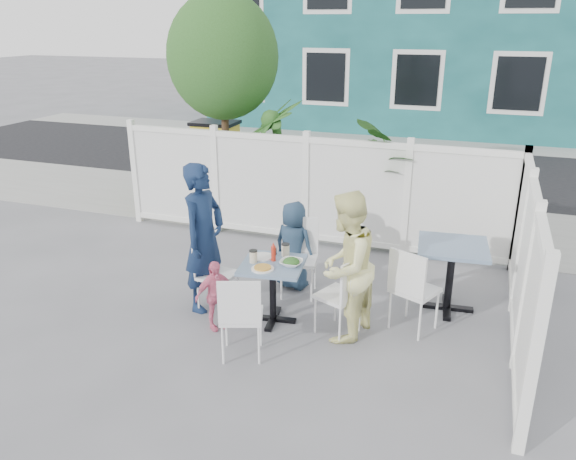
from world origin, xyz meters
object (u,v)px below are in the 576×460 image
(chair_right, at_px, (344,290))
(chair_near, at_px, (241,312))
(chair_left, at_px, (212,267))
(spare_table, at_px, (452,260))
(chair_back, at_px, (300,251))
(main_table, at_px, (273,276))
(toddler, at_px, (215,295))
(utility_cabinet, at_px, (217,162))
(woman, at_px, (346,267))
(boy, at_px, (294,245))
(man, at_px, (204,238))

(chair_right, height_order, chair_near, chair_near)
(chair_left, bearing_deg, chair_near, 47.17)
(chair_near, bearing_deg, spare_table, 23.99)
(chair_back, relative_size, chair_near, 1.04)
(main_table, height_order, toddler, toddler)
(utility_cabinet, relative_size, woman, 0.87)
(boy, bearing_deg, toddler, 83.07)
(main_table, xyz_separation_m, chair_right, (0.80, -0.02, -0.02))
(chair_back, distance_m, man, 1.19)
(chair_right, bearing_deg, chair_near, 156.66)
(chair_back, bearing_deg, man, 28.36)
(woman, bearing_deg, chair_back, -125.38)
(boy, bearing_deg, chair_left, 63.76)
(main_table, relative_size, chair_near, 0.83)
(chair_right, height_order, woman, woman)
(main_table, height_order, spare_table, spare_table)
(main_table, height_order, boy, boy)
(chair_left, xyz_separation_m, man, (-0.09, 0.02, 0.34))
(main_table, height_order, chair_near, chair_near)
(main_table, distance_m, toddler, 0.65)
(man, xyz_separation_m, boy, (0.79, 0.81, -0.30))
(chair_right, xyz_separation_m, man, (-1.65, 0.09, 0.34))
(utility_cabinet, bearing_deg, man, -67.11)
(chair_back, height_order, woman, woman)
(chair_right, height_order, toddler, chair_right)
(spare_table, bearing_deg, chair_left, -161.17)
(spare_table, height_order, chair_near, chair_near)
(chair_right, distance_m, man, 1.69)
(chair_left, bearing_deg, chair_back, 138.52)
(spare_table, bearing_deg, boy, -178.91)
(main_table, height_order, chair_left, chair_left)
(chair_back, bearing_deg, boy, -52.91)
(utility_cabinet, distance_m, main_table, 4.74)
(chair_near, relative_size, man, 0.52)
(chair_near, relative_size, woman, 0.56)
(utility_cabinet, bearing_deg, chair_left, -66.16)
(chair_back, xyz_separation_m, woman, (0.77, -0.83, 0.25))
(main_table, relative_size, spare_table, 0.89)
(utility_cabinet, bearing_deg, spare_table, -36.11)
(spare_table, relative_size, chair_near, 0.93)
(chair_near, xyz_separation_m, toddler, (-0.51, 0.46, -0.13))
(main_table, height_order, woman, woman)
(chair_right, distance_m, boy, 1.26)
(chair_near, height_order, man, man)
(chair_back, bearing_deg, toddler, 53.10)
(main_table, xyz_separation_m, spare_table, (1.80, 0.92, 0.08))
(man, xyz_separation_m, woman, (1.66, -0.11, -0.06))
(spare_table, relative_size, man, 0.48)
(main_table, distance_m, boy, 0.89)
(chair_left, distance_m, toddler, 0.48)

